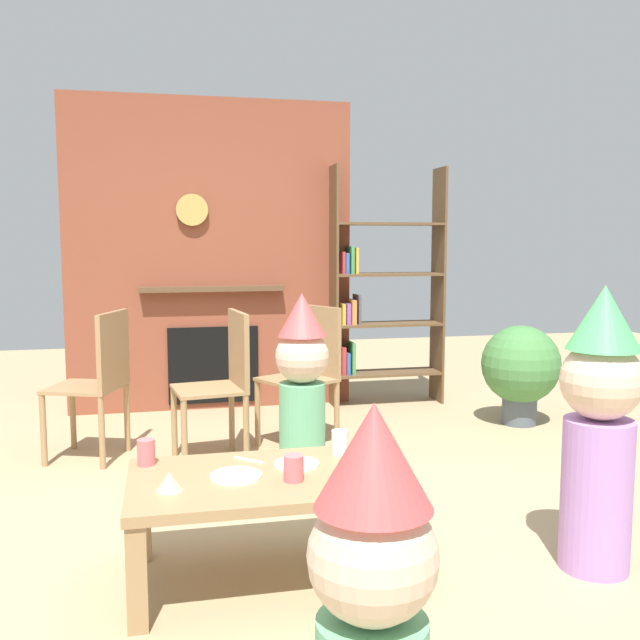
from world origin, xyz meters
TOP-DOWN VIEW (x-y plane):
  - ground_plane at (0.00, 0.00)m, footprint 12.00×12.00m
  - brick_fireplace_feature at (-0.24, 2.60)m, footprint 2.20×0.28m
  - bookshelf at (1.07, 2.40)m, footprint 0.90×0.28m
  - coffee_table at (-0.23, -0.35)m, footprint 1.05×0.64m
  - paper_cup_near_left at (-0.69, -0.12)m, footprint 0.07×0.07m
  - paper_cup_near_right at (-0.14, -0.44)m, footprint 0.08×0.08m
  - paper_cup_center at (0.11, -0.16)m, footprint 0.07×0.07m
  - paper_cup_far_left at (0.06, -0.55)m, footprint 0.07×0.07m
  - paper_plate_front at (-0.09, -0.26)m, footprint 0.18×0.18m
  - paper_plate_rear at (-0.35, -0.35)m, footprint 0.20×0.20m
  - birthday_cake_slice at (-0.60, -0.44)m, footprint 0.10×0.10m
  - table_fork at (-0.27, -0.16)m, footprint 0.12×0.12m
  - child_with_cone_hat at (-0.19, -1.63)m, footprint 0.28×0.28m
  - child_in_pink at (1.07, -0.55)m, footprint 0.32×0.32m
  - child_by_the_chairs at (0.11, 0.67)m, footprint 0.29×0.29m
  - dining_chair_left at (-0.99, 1.36)m, footprint 0.51×0.51m
  - dining_chair_middle at (-0.27, 1.19)m, footprint 0.45×0.45m
  - dining_chair_right at (0.29, 1.39)m, footprint 0.54×0.54m
  - potted_plant_tall at (1.88, 1.56)m, footprint 0.56×0.56m

SIDE VIEW (x-z plane):
  - ground_plane at x=0.00m, z-range 0.00..0.00m
  - coffee_table at x=-0.23m, z-range 0.14..0.56m
  - potted_plant_tall at x=1.88m, z-range 0.06..0.77m
  - table_fork at x=-0.27m, z-range 0.42..0.42m
  - paper_plate_front at x=-0.09m, z-range 0.42..0.43m
  - paper_plate_rear at x=-0.35m, z-range 0.42..0.43m
  - birthday_cake_slice at x=-0.60m, z-range 0.42..0.49m
  - paper_cup_near_right at x=-0.14m, z-range 0.42..0.52m
  - paper_cup_center at x=0.11m, z-range 0.42..0.52m
  - paper_cup_near_left at x=-0.69m, z-range 0.42..0.52m
  - paper_cup_far_left at x=0.06m, z-range 0.42..0.52m
  - dining_chair_left at x=-0.99m, z-range 0.06..0.96m
  - dining_chair_middle at x=-0.27m, z-range 0.06..0.96m
  - dining_chair_right at x=0.29m, z-range 0.06..0.96m
  - child_with_cone_hat at x=-0.19m, z-range 0.03..1.02m
  - child_by_the_chairs at x=0.11m, z-range 0.03..1.07m
  - child_in_pink at x=1.07m, z-range 0.03..1.18m
  - bookshelf at x=1.07m, z-range -0.08..1.82m
  - brick_fireplace_feature at x=-0.24m, z-range -0.01..2.39m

